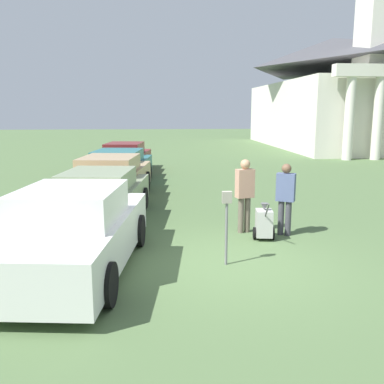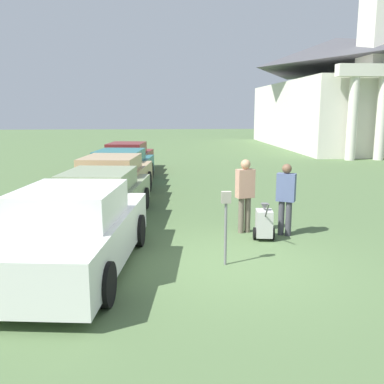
{
  "view_description": "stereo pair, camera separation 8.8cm",
  "coord_description": "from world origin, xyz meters",
  "views": [
    {
      "loc": [
        -1.46,
        -7.72,
        2.89
      ],
      "look_at": [
        -0.7,
        1.62,
        1.1
      ],
      "focal_mm": 40.0,
      "sensor_mm": 36.0,
      "label": 1
    },
    {
      "loc": [
        -1.37,
        -7.72,
        2.89
      ],
      "look_at": [
        -0.7,
        1.62,
        1.1
      ],
      "focal_mm": 40.0,
      "sensor_mm": 36.0,
      "label": 2
    }
  ],
  "objects": [
    {
      "name": "parked_car_teal",
      "position": [
        -2.97,
        9.09,
        0.66
      ],
      "size": [
        2.51,
        5.39,
        1.39
      ],
      "rotation": [
        0.0,
        0.0,
        -0.12
      ],
      "color": "#23666B",
      "rests_on": "ground_plane"
    },
    {
      "name": "parking_meter",
      "position": [
        -0.18,
        -0.04,
        0.99
      ],
      "size": [
        0.18,
        0.09,
        1.42
      ],
      "color": "slate",
      "rests_on": "ground_plane"
    },
    {
      "name": "church",
      "position": [
        12.33,
        25.59,
        4.93
      ],
      "size": [
        8.86,
        19.09,
        23.2
      ],
      "color": "silver",
      "rests_on": "ground_plane"
    },
    {
      "name": "person_supervisor",
      "position": [
        1.49,
        1.8,
        0.96
      ],
      "size": [
        0.47,
        0.39,
        1.69
      ],
      "rotation": [
        0.0,
        0.0,
        2.66
      ],
      "color": "#3F3F47",
      "rests_on": "ground_plane"
    },
    {
      "name": "equipment_cart",
      "position": [
        0.92,
        1.49,
        0.39
      ],
      "size": [
        0.5,
        1.0,
        1.0
      ],
      "rotation": [
        0.0,
        0.0,
        -0.13
      ],
      "color": "#B2B2AD",
      "rests_on": "ground_plane"
    },
    {
      "name": "parked_car_tan",
      "position": [
        -2.97,
        6.06,
        0.7
      ],
      "size": [
        2.46,
        5.35,
        1.47
      ],
      "rotation": [
        0.0,
        0.0,
        -0.12
      ],
      "color": "tan",
      "rests_on": "ground_plane"
    },
    {
      "name": "parked_car_white",
      "position": [
        -2.97,
        -0.14,
        0.72
      ],
      "size": [
        2.43,
        4.89,
        1.57
      ],
      "rotation": [
        0.0,
        0.0,
        -0.12
      ],
      "color": "silver",
      "rests_on": "ground_plane"
    },
    {
      "name": "parked_car_maroon",
      "position": [
        -2.97,
        12.46,
        0.66
      ],
      "size": [
        2.35,
        5.07,
        1.41
      ],
      "rotation": [
        0.0,
        0.0,
        -0.12
      ],
      "color": "maroon",
      "rests_on": "ground_plane"
    },
    {
      "name": "person_worker",
      "position": [
        0.59,
        2.1,
        1.01
      ],
      "size": [
        0.46,
        0.33,
        1.77
      ],
      "rotation": [
        0.0,
        0.0,
        3.42
      ],
      "color": "#665B4C",
      "rests_on": "ground_plane"
    },
    {
      "name": "parked_car_sage",
      "position": [
        -2.97,
        3.35,
        0.65
      ],
      "size": [
        2.42,
        5.16,
        1.38
      ],
      "rotation": [
        0.0,
        0.0,
        -0.12
      ],
      "color": "gray",
      "rests_on": "ground_plane"
    },
    {
      "name": "ground_plane",
      "position": [
        0.0,
        0.0,
        0.0
      ],
      "size": [
        120.0,
        120.0,
        0.0
      ],
      "primitive_type": "plane",
      "color": "#4C663D"
    }
  ]
}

